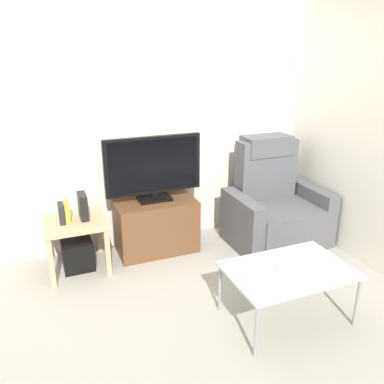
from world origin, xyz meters
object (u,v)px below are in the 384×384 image
(book_leftmost, at_px, (61,213))
(cell_phone, at_px, (280,266))
(side_table, at_px, (75,228))
(subwoofer_box, at_px, (78,254))
(game_console, at_px, (83,206))
(book_middle, at_px, (67,211))
(tv_stand, at_px, (156,225))
(recliner_armchair, at_px, (274,207))
(television, at_px, (153,167))
(coffee_table, at_px, (289,272))

(book_leftmost, xyz_separation_m, cell_phone, (1.42, -1.27, -0.15))
(side_table, bearing_deg, subwoofer_box, -90.00)
(side_table, bearing_deg, game_console, 6.34)
(side_table, distance_m, book_middle, 0.19)
(tv_stand, xyz_separation_m, book_middle, (-0.83, -0.09, 0.32))
(subwoofer_box, bearing_deg, book_middle, -159.20)
(recliner_armchair, bearing_deg, side_table, 168.78)
(recliner_armchair, bearing_deg, book_middle, 169.47)
(subwoofer_box, bearing_deg, tv_stand, 5.10)
(subwoofer_box, bearing_deg, book_leftmost, -168.69)
(tv_stand, xyz_separation_m, television, (-0.00, 0.02, 0.60))
(recliner_armchair, xyz_separation_m, game_console, (-1.90, 0.19, 0.23))
(book_middle, distance_m, coffee_table, 1.94)
(side_table, xyz_separation_m, coffee_table, (1.36, -1.33, -0.01))
(book_middle, relative_size, cell_phone, 1.39)
(book_middle, height_order, cell_phone, book_middle)
(game_console, bearing_deg, tv_stand, 4.94)
(recliner_armchair, distance_m, game_console, 1.92)
(book_middle, height_order, coffee_table, book_middle)
(television, distance_m, game_console, 0.74)
(side_table, distance_m, cell_phone, 1.84)
(subwoofer_box, distance_m, book_middle, 0.46)
(coffee_table, bearing_deg, tv_stand, 112.41)
(coffee_table, bearing_deg, subwoofer_box, 135.51)
(recliner_armchair, xyz_separation_m, book_leftmost, (-2.09, 0.16, 0.20))
(television, bearing_deg, cell_phone, -68.70)
(side_table, distance_m, subwoofer_box, 0.27)
(cell_phone, bearing_deg, side_table, 158.29)
(book_leftmost, relative_size, book_middle, 0.85)
(tv_stand, bearing_deg, subwoofer_box, -174.90)
(television, distance_m, recliner_armchair, 1.33)
(coffee_table, bearing_deg, cell_phone, 132.34)
(television, height_order, game_console, television)
(book_middle, bearing_deg, side_table, 20.80)
(recliner_armchair, distance_m, coffee_table, 1.32)
(television, height_order, subwoofer_box, television)
(game_console, bearing_deg, subwoofer_box, -173.66)
(book_leftmost, xyz_separation_m, book_middle, (0.05, 0.00, 0.02))
(book_leftmost, bearing_deg, subwoofer_box, 11.31)
(book_middle, bearing_deg, book_leftmost, 180.00)
(game_console, relative_size, cell_phone, 1.54)
(side_table, bearing_deg, book_leftmost, -168.69)
(game_console, bearing_deg, book_middle, -168.12)
(television, xyz_separation_m, cell_phone, (0.54, -1.38, -0.44))
(tv_stand, height_order, coffee_table, tv_stand)
(side_table, bearing_deg, coffee_table, -44.49)
(book_leftmost, bearing_deg, side_table, 11.31)
(subwoofer_box, height_order, cell_phone, cell_phone)
(television, distance_m, side_table, 0.91)
(cell_phone, bearing_deg, recliner_armchair, 81.35)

